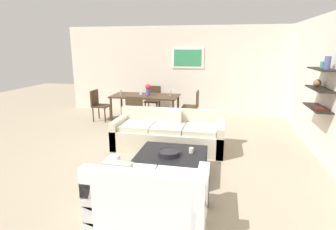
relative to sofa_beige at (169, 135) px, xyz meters
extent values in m
plane|color=tan|center=(-0.09, -0.34, -0.29)|extent=(18.00, 18.00, 0.00)
cube|color=silver|center=(0.21, 3.19, 1.06)|extent=(8.40, 0.06, 2.70)
cube|color=white|center=(-0.07, 3.15, 1.45)|extent=(1.00, 0.02, 0.63)
cube|color=#338C59|center=(-0.07, 3.13, 1.45)|extent=(0.85, 0.01, 0.50)
cube|color=silver|center=(2.94, 0.26, 1.06)|extent=(0.06, 8.20, 2.70)
cube|color=black|center=(2.77, -0.03, 1.41)|extent=(0.28, 0.90, 0.02)
cube|color=black|center=(2.77, -0.03, 1.06)|extent=(0.28, 0.90, 0.02)
cube|color=black|center=(2.77, -0.03, 0.71)|extent=(0.28, 0.90, 0.02)
cylinder|color=#4C518C|center=(2.77, -0.23, 1.53)|extent=(0.10, 0.10, 0.22)
sphere|color=olive|center=(2.77, 0.15, 1.14)|extent=(0.14, 0.14, 0.14)
cylinder|color=teal|center=(2.77, 0.02, 1.48)|extent=(0.07, 0.07, 0.12)
cube|color=#4C1E19|center=(2.77, -0.18, 0.74)|extent=(0.20, 0.28, 0.03)
cube|color=beige|center=(0.00, -0.04, -0.08)|extent=(2.27, 0.90, 0.42)
cube|color=beige|center=(0.00, 0.33, 0.31)|extent=(2.27, 0.16, 0.36)
cube|color=beige|center=(-1.07, -0.04, 0.01)|extent=(0.14, 0.90, 0.60)
cube|color=beige|center=(1.07, -0.04, 0.01)|extent=(0.14, 0.90, 0.60)
cube|color=beige|center=(-0.67, -0.08, 0.18)|extent=(0.64, 0.70, 0.10)
cube|color=beige|center=(0.00, -0.08, 0.18)|extent=(0.64, 0.70, 0.10)
cube|color=beige|center=(0.66, -0.08, 0.18)|extent=(0.64, 0.70, 0.10)
cube|color=beige|center=(0.05, 0.15, 0.31)|extent=(0.36, 0.13, 0.36)
cube|color=white|center=(0.25, -2.39, -0.08)|extent=(1.41, 0.90, 0.42)
cube|color=white|center=(0.25, -2.76, 0.31)|extent=(1.41, 0.16, 0.36)
cube|color=white|center=(0.89, -2.39, 0.01)|extent=(0.14, 0.90, 0.60)
cube|color=white|center=(-0.38, -2.39, 0.01)|extent=(0.14, 0.90, 0.60)
cube|color=white|center=(0.53, -2.35, 0.18)|extent=(0.54, 0.70, 0.10)
cube|color=white|center=(-0.03, -2.35, 0.18)|extent=(0.54, 0.70, 0.10)
cube|color=beige|center=(-0.09, -2.58, 0.31)|extent=(0.36, 0.13, 0.36)
cube|color=black|center=(0.29, -1.24, -0.10)|extent=(1.12, 1.01, 0.38)
cylinder|color=black|center=(0.27, -1.30, 0.12)|extent=(0.36, 0.36, 0.07)
torus|color=black|center=(0.27, -1.30, 0.16)|extent=(0.36, 0.36, 0.02)
cylinder|color=silver|center=(0.61, -1.12, 0.13)|extent=(0.08, 0.08, 0.09)
cube|color=#422D1E|center=(-1.09, 1.95, 0.44)|extent=(1.87, 0.90, 0.04)
cylinder|color=#422D1E|center=(-1.96, 1.56, 0.06)|extent=(0.06, 0.06, 0.71)
cylinder|color=#422D1E|center=(-0.21, 1.56, 0.06)|extent=(0.06, 0.06, 0.71)
cylinder|color=#422D1E|center=(-1.96, 2.35, 0.06)|extent=(0.06, 0.06, 0.71)
cylinder|color=#422D1E|center=(-0.21, 2.35, 0.06)|extent=(0.06, 0.06, 0.71)
cube|color=#422D1E|center=(-1.09, 1.18, 0.14)|extent=(0.44, 0.44, 0.04)
cube|color=#422D1E|center=(-1.09, 0.98, 0.37)|extent=(0.44, 0.04, 0.43)
cylinder|color=#422D1E|center=(-0.91, 1.36, -0.09)|extent=(0.04, 0.04, 0.41)
cylinder|color=#422D1E|center=(-1.27, 1.36, -0.09)|extent=(0.04, 0.04, 0.41)
cylinder|color=#422D1E|center=(-0.91, 1.00, -0.09)|extent=(0.04, 0.04, 0.41)
cylinder|color=#422D1E|center=(-1.27, 1.00, -0.09)|extent=(0.04, 0.04, 0.41)
cube|color=#422D1E|center=(0.17, 2.16, 0.14)|extent=(0.44, 0.44, 0.04)
cube|color=#422D1E|center=(0.37, 2.16, 0.37)|extent=(0.04, 0.44, 0.43)
cylinder|color=#422D1E|center=(-0.01, 2.34, -0.09)|extent=(0.04, 0.04, 0.41)
cylinder|color=#422D1E|center=(-0.01, 1.98, -0.09)|extent=(0.04, 0.04, 0.41)
cylinder|color=#422D1E|center=(0.35, 2.34, -0.09)|extent=(0.04, 0.04, 0.41)
cylinder|color=#422D1E|center=(0.35, 1.98, -0.09)|extent=(0.04, 0.04, 0.41)
cube|color=#422D1E|center=(-1.09, 2.73, 0.14)|extent=(0.44, 0.44, 0.04)
cube|color=#422D1E|center=(-1.09, 2.93, 0.37)|extent=(0.44, 0.04, 0.43)
cylinder|color=#422D1E|center=(-1.27, 2.55, -0.09)|extent=(0.04, 0.04, 0.41)
cylinder|color=#422D1E|center=(-0.91, 2.55, -0.09)|extent=(0.04, 0.04, 0.41)
cylinder|color=#422D1E|center=(-1.27, 2.91, -0.09)|extent=(0.04, 0.04, 0.41)
cylinder|color=#422D1E|center=(-0.91, 2.91, -0.09)|extent=(0.04, 0.04, 0.41)
cube|color=#422D1E|center=(-2.34, 1.75, 0.14)|extent=(0.44, 0.44, 0.04)
cube|color=#422D1E|center=(-2.54, 1.75, 0.37)|extent=(0.04, 0.44, 0.43)
cylinder|color=#422D1E|center=(-2.16, 1.57, -0.09)|extent=(0.04, 0.04, 0.41)
cylinder|color=#422D1E|center=(-2.16, 1.93, -0.09)|extent=(0.04, 0.04, 0.41)
cylinder|color=#422D1E|center=(-2.52, 1.57, -0.09)|extent=(0.04, 0.04, 0.41)
cylinder|color=#422D1E|center=(-2.52, 1.93, -0.09)|extent=(0.04, 0.04, 0.41)
cylinder|color=silver|center=(-0.40, 2.07, 0.46)|extent=(0.06, 0.06, 0.01)
cylinder|color=silver|center=(-0.40, 2.07, 0.50)|extent=(0.01, 0.01, 0.07)
cylinder|color=silver|center=(-0.40, 2.07, 0.58)|extent=(0.07, 0.07, 0.08)
cylinder|color=silver|center=(-1.78, 1.84, 0.46)|extent=(0.06, 0.06, 0.01)
cylinder|color=silver|center=(-1.78, 1.84, 0.50)|extent=(0.01, 0.01, 0.08)
cylinder|color=silver|center=(-1.78, 1.84, 0.58)|extent=(0.08, 0.08, 0.07)
cylinder|color=silver|center=(-1.09, 1.56, 0.46)|extent=(0.06, 0.06, 0.01)
cylinder|color=silver|center=(-1.09, 1.56, 0.50)|extent=(0.01, 0.01, 0.07)
cylinder|color=silver|center=(-1.09, 1.56, 0.58)|extent=(0.07, 0.07, 0.08)
cylinder|color=silver|center=(-1.09, 2.35, 0.46)|extent=(0.06, 0.06, 0.01)
cylinder|color=silver|center=(-1.09, 2.35, 0.51)|extent=(0.01, 0.01, 0.09)
cylinder|color=silver|center=(-1.09, 2.35, 0.60)|extent=(0.07, 0.07, 0.09)
cylinder|color=#4C518C|center=(-1.01, 2.00, 0.54)|extent=(0.13, 0.13, 0.17)
sphere|color=red|center=(-1.01, 2.00, 0.69)|extent=(0.16, 0.16, 0.16)
camera|label=1|loc=(1.10, -5.34, 1.80)|focal=29.18mm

